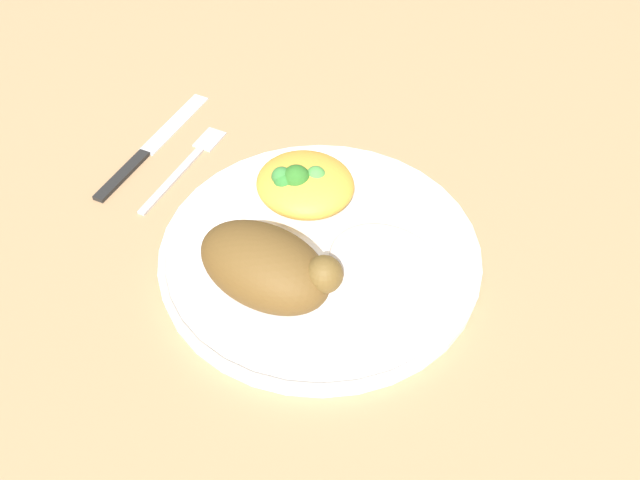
{
  "coord_description": "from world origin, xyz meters",
  "views": [
    {
      "loc": [
        0.23,
        -0.36,
        0.49
      ],
      "look_at": [
        0.0,
        0.0,
        0.02
      ],
      "focal_mm": 39.89,
      "sensor_mm": 36.0,
      "label": 1
    }
  ],
  "objects_px": {
    "knife": "(144,152)",
    "mac_cheese_with_broccoli": "(304,183)",
    "fork": "(186,163)",
    "plate": "(320,253)",
    "roasted_chicken": "(267,267)",
    "rice_pile": "(385,265)"
  },
  "relations": [
    {
      "from": "fork",
      "to": "rice_pile",
      "type": "bearing_deg",
      "value": -7.62
    },
    {
      "from": "knife",
      "to": "mac_cheese_with_broccoli",
      "type": "bearing_deg",
      "value": 7.68
    },
    {
      "from": "knife",
      "to": "plate",
      "type": "bearing_deg",
      "value": -5.08
    },
    {
      "from": "rice_pile",
      "to": "mac_cheese_with_broccoli",
      "type": "bearing_deg",
      "value": 157.37
    },
    {
      "from": "roasted_chicken",
      "to": "rice_pile",
      "type": "height_order",
      "value": "roasted_chicken"
    },
    {
      "from": "plate",
      "to": "rice_pile",
      "type": "bearing_deg",
      "value": -1.77
    },
    {
      "from": "fork",
      "to": "plate",
      "type": "bearing_deg",
      "value": -9.69
    },
    {
      "from": "rice_pile",
      "to": "fork",
      "type": "xyz_separation_m",
      "value": [
        -0.25,
        0.03,
        -0.03
      ]
    },
    {
      "from": "plate",
      "to": "fork",
      "type": "bearing_deg",
      "value": 170.31
    },
    {
      "from": "roasted_chicken",
      "to": "knife",
      "type": "distance_m",
      "value": 0.24
    },
    {
      "from": "knife",
      "to": "fork",
      "type": "bearing_deg",
      "value": 12.78
    },
    {
      "from": "plate",
      "to": "fork",
      "type": "distance_m",
      "value": 0.19
    },
    {
      "from": "fork",
      "to": "roasted_chicken",
      "type": "bearing_deg",
      "value": -28.76
    },
    {
      "from": "roasted_chicken",
      "to": "rice_pile",
      "type": "bearing_deg",
      "value": 39.73
    },
    {
      "from": "mac_cheese_with_broccoli",
      "to": "plate",
      "type": "bearing_deg",
      "value": -43.64
    },
    {
      "from": "mac_cheese_with_broccoli",
      "to": "fork",
      "type": "height_order",
      "value": "mac_cheese_with_broccoli"
    },
    {
      "from": "plate",
      "to": "roasted_chicken",
      "type": "height_order",
      "value": "roasted_chicken"
    },
    {
      "from": "mac_cheese_with_broccoli",
      "to": "fork",
      "type": "bearing_deg",
      "value": -174.14
    },
    {
      "from": "plate",
      "to": "mac_cheese_with_broccoli",
      "type": "relative_size",
      "value": 3.08
    },
    {
      "from": "plate",
      "to": "roasted_chicken",
      "type": "xyz_separation_m",
      "value": [
        -0.01,
        -0.06,
        0.04
      ]
    },
    {
      "from": "fork",
      "to": "knife",
      "type": "bearing_deg",
      "value": -167.22
    },
    {
      "from": "roasted_chicken",
      "to": "plate",
      "type": "bearing_deg",
      "value": 82.01
    }
  ]
}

